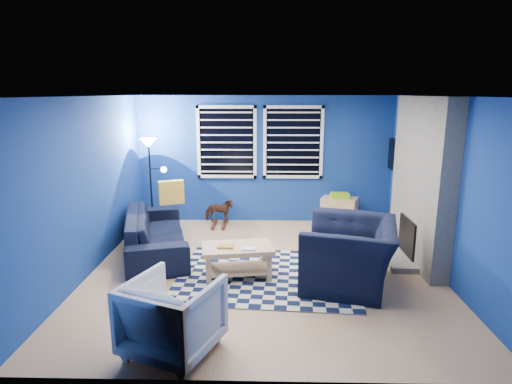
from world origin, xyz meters
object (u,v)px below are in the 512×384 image
(armchair_big, at_px, (349,253))
(armchair_bent, at_px, (173,316))
(tv, at_px, (397,156))
(cabinet, at_px, (339,211))
(sofa, at_px, (156,233))
(coffee_table, at_px, (237,255))
(floor_lamp, at_px, (150,156))
(rocking_horse, at_px, (219,211))

(armchair_big, relative_size, armchair_bent, 1.58)
(armchair_bent, bearing_deg, tv, -107.04)
(cabinet, bearing_deg, sofa, -132.22)
(armchair_big, relative_size, coffee_table, 1.28)
(armchair_bent, relative_size, cabinet, 1.10)
(armchair_bent, bearing_deg, cabinet, -96.30)
(tv, bearing_deg, cabinet, 165.68)
(coffee_table, distance_m, floor_lamp, 3.03)
(sofa, height_order, armchair_big, armchair_big)
(rocking_horse, bearing_deg, coffee_table, -170.29)
(sofa, bearing_deg, tv, -88.25)
(rocking_horse, bearing_deg, armchair_bent, 177.38)
(coffee_table, height_order, cabinet, cabinet)
(coffee_table, bearing_deg, tv, 38.94)
(coffee_table, bearing_deg, armchair_bent, -106.60)
(armchair_big, xyz_separation_m, coffee_table, (-1.52, 0.16, -0.10))
(sofa, bearing_deg, armchair_bent, -178.07)
(sofa, relative_size, armchair_big, 1.70)
(armchair_big, bearing_deg, tv, 166.41)
(armchair_bent, bearing_deg, sofa, -49.94)
(coffee_table, bearing_deg, sofa, 145.44)
(tv, bearing_deg, floor_lamp, -179.39)
(floor_lamp, bearing_deg, coffee_table, -51.64)
(tv, distance_m, coffee_table, 3.77)
(armchair_big, height_order, cabinet, armchair_big)
(armchair_bent, height_order, floor_lamp, floor_lamp)
(rocking_horse, bearing_deg, floor_lamp, 95.49)
(tv, height_order, sofa, tv)
(sofa, height_order, armchair_bent, armchair_bent)
(armchair_big, bearing_deg, cabinet, -172.32)
(sofa, distance_m, floor_lamp, 1.70)
(armchair_big, bearing_deg, rocking_horse, -127.14)
(armchair_bent, bearing_deg, coffee_table, -84.08)
(armchair_big, xyz_separation_m, floor_lamp, (-3.28, 2.39, 0.97))
(cabinet, relative_size, floor_lamp, 0.45)
(tv, distance_m, floor_lamp, 4.58)
(sofa, relative_size, floor_lamp, 1.33)
(armchair_bent, distance_m, rocking_horse, 4.17)
(coffee_table, bearing_deg, armchair_big, -6.17)
(coffee_table, relative_size, cabinet, 1.36)
(sofa, height_order, floor_lamp, floor_lamp)
(tv, xyz_separation_m, armchair_big, (-1.29, -2.44, -0.96))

